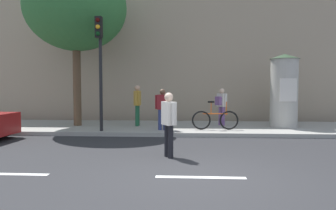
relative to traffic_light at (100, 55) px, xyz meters
The scene contains 13 objects.
ground_plane 6.92m from the traffic_light, 56.71° to the right, with size 80.00×80.00×0.00m, color #2B2B2D.
sidewalk_curb 4.81m from the traffic_light, 27.11° to the left, with size 36.00×4.00×0.15m, color #9E9B93.
lane_markings 6.92m from the traffic_light, 56.71° to the right, with size 25.80×0.16×0.01m.
building_backdrop 7.73m from the traffic_light, 63.03° to the left, with size 36.00×5.00×8.80m, color tan.
traffic_light is the anchor object (origin of this frame).
poster_column 7.39m from the traffic_light, 13.63° to the left, with size 1.18×1.18×2.94m.
street_tree 3.05m from the traffic_light, 130.35° to the left, with size 4.18×4.18×6.67m.
pedestrian_with_backpack 4.82m from the traffic_light, 52.01° to the right, with size 0.41×0.53×1.65m.
pedestrian_in_dark_shirt 2.73m from the traffic_light, 57.85° to the left, with size 0.25×0.63×1.69m.
pedestrian_in_red_top 5.39m from the traffic_light, 24.45° to the left, with size 0.50×0.51×1.56m.
pedestrian_tallest 8.12m from the traffic_light, 21.85° to the left, with size 0.47×0.55×1.79m.
pedestrian_in_light_jacket 2.97m from the traffic_light, 13.45° to the left, with size 0.56×0.41×1.55m.
bicycle_leaning 4.91m from the traffic_light, ahead, with size 1.77×0.14×1.09m.
Camera 1 is at (-0.27, -6.34, 1.82)m, focal length 34.56 mm.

